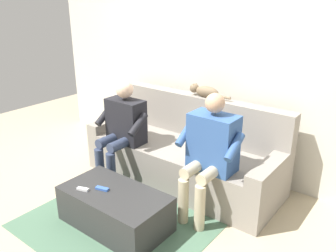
{
  "coord_description": "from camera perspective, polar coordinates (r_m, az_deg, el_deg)",
  "views": [
    {
      "loc": [
        -2.03,
        2.8,
        2.0
      ],
      "look_at": [
        0.0,
        0.17,
        0.75
      ],
      "focal_mm": 36.98,
      "sensor_mm": 36.0,
      "label": 1
    }
  ],
  "objects": [
    {
      "name": "coffee_table",
      "position": [
        3.29,
        -8.71,
        -13.32
      ],
      "size": [
        1.0,
        0.55,
        0.35
      ],
      "color": "#2D2D2D",
      "rests_on": "ground"
    },
    {
      "name": "couch",
      "position": [
        3.95,
        2.79,
        -4.65
      ],
      "size": [
        2.23,
        0.84,
        0.94
      ],
      "color": "gray",
      "rests_on": "ground"
    },
    {
      "name": "cat_on_backrest",
      "position": [
        3.91,
        6.02,
        5.75
      ],
      "size": [
        0.51,
        0.12,
        0.14
      ],
      "color": "#756047",
      "rests_on": "couch"
    },
    {
      "name": "remote_blue",
      "position": [
        3.25,
        -10.8,
        -10.11
      ],
      "size": [
        0.13,
        0.07,
        0.02
      ],
      "primitive_type": "cube",
      "rotation": [
        0.0,
        0.0,
        3.4
      ],
      "color": "#3860B7",
      "rests_on": "coffee_table"
    },
    {
      "name": "person_right_seated",
      "position": [
        3.85,
        -7.55,
        0.01
      ],
      "size": [
        0.59,
        0.51,
        1.15
      ],
      "color": "black",
      "rests_on": "ground"
    },
    {
      "name": "remote_white",
      "position": [
        3.28,
        -13.86,
        -10.07
      ],
      "size": [
        0.12,
        0.07,
        0.02
      ],
      "primitive_type": "cube",
      "rotation": [
        0.0,
        0.0,
        3.46
      ],
      "color": "white",
      "rests_on": "coffee_table"
    },
    {
      "name": "back_wall",
      "position": [
        4.11,
        7.39,
        9.39
      ],
      "size": [
        5.07,
        0.06,
        2.42
      ],
      "primitive_type": "cube",
      "color": "beige",
      "rests_on": "ground"
    },
    {
      "name": "person_left_seated",
      "position": [
        3.22,
        6.93,
        -3.69
      ],
      "size": [
        0.6,
        0.52,
        1.2
      ],
      "color": "#335693",
      "rests_on": "ground"
    },
    {
      "name": "floor_rug",
      "position": [
        3.45,
        -7.23,
        -14.93
      ],
      "size": [
        1.66,
        1.55,
        0.01
      ],
      "primitive_type": "cube",
      "color": "#4C7056",
      "rests_on": "ground"
    },
    {
      "name": "ground_plane",
      "position": [
        3.6,
        -4.27,
        -13.16
      ],
      "size": [
        8.0,
        8.0,
        0.0
      ],
      "primitive_type": "plane",
      "color": "tan"
    }
  ]
}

